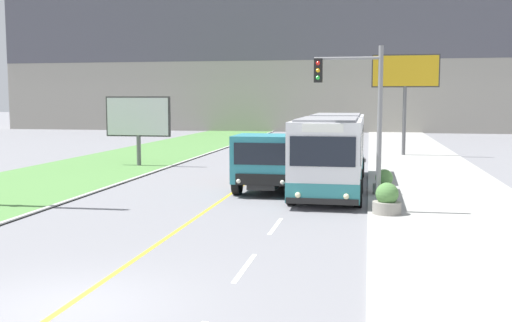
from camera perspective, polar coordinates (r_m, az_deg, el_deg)
ground_plane at (r=11.98m, az=-17.71°, el=-13.14°), size 300.00×300.00×0.00m
lane_marking_centre at (r=14.32m, az=-10.65°, el=-9.79°), size 2.88×140.00×0.01m
apartment_block_background at (r=74.51m, az=6.55°, el=12.11°), size 80.00×8.04×23.84m
city_bus at (r=26.15m, az=7.30°, el=0.92°), size 2.69×11.71×3.14m
dump_truck at (r=24.88m, az=1.25°, el=-0.12°), size 2.55×6.29×2.42m
car_distant at (r=38.21m, az=8.14°, el=1.11°), size 1.80×4.30×1.45m
traffic_light_mast at (r=20.36m, az=9.84°, el=5.07°), size 2.28×0.32×5.61m
billboard_large at (r=41.66m, az=14.04°, el=7.80°), size 4.44×0.24×6.82m
billboard_small at (r=35.09m, az=-11.16°, el=4.02°), size 3.84×0.24×4.00m
planter_round_near at (r=20.24m, az=12.36°, el=-3.67°), size 0.94×0.94×1.04m
planter_round_second at (r=24.36m, az=12.09°, el=-2.08°), size 0.87×0.87×1.00m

